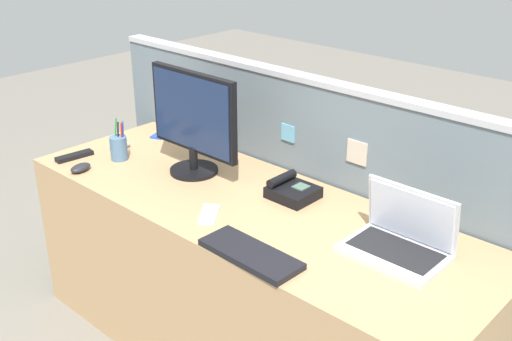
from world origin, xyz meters
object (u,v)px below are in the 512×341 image
object	(u,v)px
cell_phone_blue_case	(162,134)
computer_mouse_right_hand	(120,145)
desk_phone	(292,191)
cell_phone_white_slab	(209,214)
desktop_monitor	(193,119)
pen_cup	(119,148)
tv_remote	(74,156)
computer_mouse_left_hand	(81,168)
keyboard_main	(251,254)
laptop	(401,237)

from	to	relation	value
cell_phone_blue_case	computer_mouse_right_hand	bearing A→B (deg)	-112.02
desk_phone	cell_phone_white_slab	world-z (taller)	desk_phone
cell_phone_white_slab	desktop_monitor	bearing A→B (deg)	108.15
computer_mouse_right_hand	desktop_monitor	bearing A→B (deg)	26.33
desk_phone	cell_phone_white_slab	bearing A→B (deg)	-111.48
pen_cup	tv_remote	world-z (taller)	pen_cup
computer_mouse_left_hand	cell_phone_white_slab	bearing A→B (deg)	-2.68
pen_cup	cell_phone_white_slab	distance (m)	0.69
computer_mouse_left_hand	desktop_monitor	bearing A→B (deg)	31.71
keyboard_main	computer_mouse_right_hand	world-z (taller)	computer_mouse_right_hand
computer_mouse_left_hand	pen_cup	size ratio (longest dim) A/B	0.53
desktop_monitor	desk_phone	size ratio (longest dim) A/B	2.76
desk_phone	tv_remote	bearing A→B (deg)	-159.45
keyboard_main	pen_cup	size ratio (longest dim) A/B	1.92
desktop_monitor	tv_remote	bearing A→B (deg)	-151.87
laptop	cell_phone_white_slab	xyz separation A→B (m)	(-0.65, -0.25, -0.05)
desktop_monitor	keyboard_main	xyz separation A→B (m)	(0.64, -0.34, -0.23)
laptop	tv_remote	bearing A→B (deg)	-168.89
computer_mouse_left_hand	cell_phone_blue_case	distance (m)	0.52
pen_cup	cell_phone_blue_case	xyz separation A→B (m)	(-0.10, 0.32, -0.05)
tv_remote	computer_mouse_right_hand	bearing A→B (deg)	82.27
tv_remote	cell_phone_white_slab	bearing A→B (deg)	8.93
laptop	pen_cup	xyz separation A→B (m)	(-1.33, -0.16, 0.00)
computer_mouse_right_hand	cell_phone_white_slab	world-z (taller)	computer_mouse_right_hand
desktop_monitor	pen_cup	bearing A→B (deg)	-157.94
computer_mouse_right_hand	pen_cup	size ratio (longest dim) A/B	0.53
desktop_monitor	tv_remote	world-z (taller)	desktop_monitor
computer_mouse_right_hand	pen_cup	world-z (taller)	pen_cup
computer_mouse_right_hand	tv_remote	bearing A→B (deg)	-85.19
desktop_monitor	computer_mouse_left_hand	distance (m)	0.54
laptop	cell_phone_white_slab	bearing A→B (deg)	-158.68
laptop	keyboard_main	distance (m)	0.50
cell_phone_white_slab	tv_remote	xyz separation A→B (m)	(-0.84, -0.04, 0.01)
laptop	keyboard_main	size ratio (longest dim) A/B	0.91
laptop	cell_phone_white_slab	distance (m)	0.70
computer_mouse_left_hand	pen_cup	xyz separation A→B (m)	(0.01, 0.19, 0.04)
desk_phone	computer_mouse_left_hand	size ratio (longest dim) A/B	1.72
desktop_monitor	desk_phone	world-z (taller)	desktop_monitor
computer_mouse_right_hand	pen_cup	bearing A→B (deg)	-18.22
desk_phone	pen_cup	distance (m)	0.84
tv_remote	keyboard_main	bearing A→B (deg)	2.93
keyboard_main	computer_mouse_right_hand	xyz separation A→B (m)	(-1.10, 0.28, 0.01)
tv_remote	desk_phone	bearing A→B (deg)	26.84
pen_cup	desk_phone	bearing A→B (deg)	16.04
desk_phone	tv_remote	size ratio (longest dim) A/B	1.01
cell_phone_blue_case	desktop_monitor	bearing A→B (deg)	-42.37
computer_mouse_right_hand	cell_phone_white_slab	xyz separation A→B (m)	(0.79, -0.17, -0.01)
computer_mouse_right_hand	cell_phone_white_slab	size ratio (longest dim) A/B	0.68
pen_cup	tv_remote	bearing A→B (deg)	-140.79
keyboard_main	computer_mouse_left_hand	world-z (taller)	computer_mouse_left_hand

